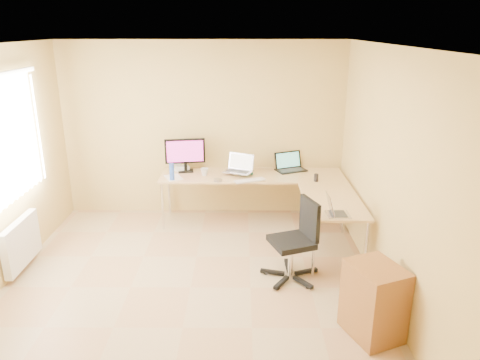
{
  "coord_description": "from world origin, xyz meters",
  "views": [
    {
      "loc": [
        0.57,
        -4.45,
        2.78
      ],
      "look_at": [
        0.55,
        1.1,
        0.9
      ],
      "focal_mm": 34.17,
      "sensor_mm": 36.0,
      "label": 1
    }
  ],
  "objects_px": {
    "laptop_return": "(339,207)",
    "office_chair": "(291,239)",
    "keyboard": "(250,180)",
    "laptop_center": "(238,164)",
    "cabinet": "(374,301)",
    "laptop_black": "(291,162)",
    "mug": "(204,172)",
    "monitor": "(185,155)",
    "desk_fan": "(176,162)",
    "desk_main": "(252,198)",
    "water_bottle": "(172,172)",
    "desk_return": "(330,226)"
  },
  "relations": [
    {
      "from": "desk_return",
      "to": "laptop_black",
      "type": "bearing_deg",
      "value": 108.31
    },
    {
      "from": "desk_main",
      "to": "mug",
      "type": "height_order",
      "value": "mug"
    },
    {
      "from": "desk_main",
      "to": "laptop_return",
      "type": "xyz_separation_m",
      "value": [
        0.95,
        -1.49,
        0.47
      ]
    },
    {
      "from": "desk_return",
      "to": "laptop_center",
      "type": "relative_size",
      "value": 3.35
    },
    {
      "from": "monitor",
      "to": "desk_fan",
      "type": "relative_size",
      "value": 2.19
    },
    {
      "from": "laptop_black",
      "to": "office_chair",
      "type": "bearing_deg",
      "value": -118.31
    },
    {
      "from": "water_bottle",
      "to": "laptop_return",
      "type": "distance_m",
      "value": 2.41
    },
    {
      "from": "monitor",
      "to": "laptop_return",
      "type": "xyz_separation_m",
      "value": [
        1.93,
        -1.64,
        -0.15
      ]
    },
    {
      "from": "desk_main",
      "to": "water_bottle",
      "type": "xyz_separation_m",
      "value": [
        -1.13,
        -0.26,
        0.49
      ]
    },
    {
      "from": "monitor",
      "to": "desk_fan",
      "type": "xyz_separation_m",
      "value": [
        -0.14,
        0.05,
        -0.12
      ]
    },
    {
      "from": "monitor",
      "to": "keyboard",
      "type": "distance_m",
      "value": 1.07
    },
    {
      "from": "desk_main",
      "to": "laptop_black",
      "type": "xyz_separation_m",
      "value": [
        0.58,
        0.19,
        0.5
      ]
    },
    {
      "from": "laptop_black",
      "to": "desk_fan",
      "type": "distance_m",
      "value": 1.71
    },
    {
      "from": "laptop_return",
      "to": "cabinet",
      "type": "bearing_deg",
      "value": -175.91
    },
    {
      "from": "monitor",
      "to": "laptop_return",
      "type": "relative_size",
      "value": 1.92
    },
    {
      "from": "laptop_black",
      "to": "mug",
      "type": "height_order",
      "value": "laptop_black"
    },
    {
      "from": "keyboard",
      "to": "laptop_return",
      "type": "distance_m",
      "value": 1.55
    },
    {
      "from": "laptop_center",
      "to": "water_bottle",
      "type": "height_order",
      "value": "laptop_center"
    },
    {
      "from": "laptop_black",
      "to": "keyboard",
      "type": "xyz_separation_m",
      "value": [
        -0.62,
        -0.49,
        -0.13
      ]
    },
    {
      "from": "monitor",
      "to": "laptop_black",
      "type": "bearing_deg",
      "value": -7.02
    },
    {
      "from": "laptop_center",
      "to": "laptop_return",
      "type": "distance_m",
      "value": 1.87
    },
    {
      "from": "keyboard",
      "to": "mug",
      "type": "relative_size",
      "value": 3.78
    },
    {
      "from": "keyboard",
      "to": "cabinet",
      "type": "bearing_deg",
      "value": -87.89
    },
    {
      "from": "laptop_black",
      "to": "office_chair",
      "type": "xyz_separation_m",
      "value": [
        -0.17,
        -1.83,
        -0.37
      ]
    },
    {
      "from": "keyboard",
      "to": "laptop_return",
      "type": "relative_size",
      "value": 1.43
    },
    {
      "from": "laptop_center",
      "to": "laptop_return",
      "type": "xyz_separation_m",
      "value": [
        1.15,
        -1.47,
        -0.07
      ]
    },
    {
      "from": "desk_main",
      "to": "office_chair",
      "type": "distance_m",
      "value": 1.69
    },
    {
      "from": "keyboard",
      "to": "laptop_black",
      "type": "bearing_deg",
      "value": 15.17
    },
    {
      "from": "laptop_black",
      "to": "mug",
      "type": "relative_size",
      "value": 3.74
    },
    {
      "from": "monitor",
      "to": "laptop_black",
      "type": "xyz_separation_m",
      "value": [
        1.56,
        0.05,
        -0.12
      ]
    },
    {
      "from": "laptop_return",
      "to": "office_chair",
      "type": "height_order",
      "value": "office_chair"
    },
    {
      "from": "water_bottle",
      "to": "desk_fan",
      "type": "bearing_deg",
      "value": 90.0
    },
    {
      "from": "water_bottle",
      "to": "cabinet",
      "type": "xyz_separation_m",
      "value": [
        2.2,
        -2.39,
        -0.49
      ]
    },
    {
      "from": "monitor",
      "to": "laptop_center",
      "type": "relative_size",
      "value": 1.51
    },
    {
      "from": "laptop_return",
      "to": "cabinet",
      "type": "distance_m",
      "value": 1.26
    },
    {
      "from": "monitor",
      "to": "laptop_return",
      "type": "height_order",
      "value": "monitor"
    },
    {
      "from": "monitor",
      "to": "laptop_black",
      "type": "height_order",
      "value": "monitor"
    },
    {
      "from": "desk_main",
      "to": "office_chair",
      "type": "xyz_separation_m",
      "value": [
        0.41,
        -1.63,
        0.14
      ]
    },
    {
      "from": "desk_main",
      "to": "water_bottle",
      "type": "distance_m",
      "value": 1.25
    },
    {
      "from": "laptop_center",
      "to": "office_chair",
      "type": "distance_m",
      "value": 1.77
    },
    {
      "from": "keyboard",
      "to": "laptop_return",
      "type": "height_order",
      "value": "laptop_return"
    },
    {
      "from": "laptop_center",
      "to": "laptop_black",
      "type": "bearing_deg",
      "value": 39.65
    },
    {
      "from": "desk_return",
      "to": "monitor",
      "type": "distance_m",
      "value": 2.35
    },
    {
      "from": "office_chair",
      "to": "desk_return",
      "type": "bearing_deg",
      "value": 27.97
    },
    {
      "from": "desk_main",
      "to": "monitor",
      "type": "bearing_deg",
      "value": 171.58
    },
    {
      "from": "keyboard",
      "to": "laptop_center",
      "type": "bearing_deg",
      "value": 96.82
    },
    {
      "from": "laptop_center",
      "to": "cabinet",
      "type": "xyz_separation_m",
      "value": [
        1.28,
        -2.63,
        -0.54
      ]
    },
    {
      "from": "keyboard",
      "to": "cabinet",
      "type": "relative_size",
      "value": 0.61
    },
    {
      "from": "laptop_return",
      "to": "desk_main",
      "type": "bearing_deg",
      "value": 30.16
    },
    {
      "from": "laptop_return",
      "to": "office_chair",
      "type": "xyz_separation_m",
      "value": [
        -0.54,
        -0.14,
        -0.33
      ]
    }
  ]
}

